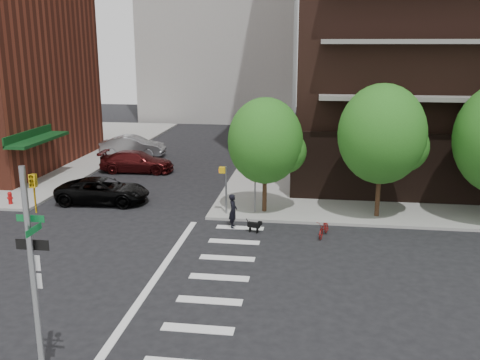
# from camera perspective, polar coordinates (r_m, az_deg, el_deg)

# --- Properties ---
(ground) EXTENTS (120.00, 120.00, 0.00)m
(ground) POSITION_cam_1_polar(r_m,az_deg,el_deg) (22.32, -9.95, -9.78)
(ground) COLOR black
(ground) RESTS_ON ground
(crosswalk) EXTENTS (3.85, 13.00, 0.01)m
(crosswalk) POSITION_cam_1_polar(r_m,az_deg,el_deg) (21.78, -4.32, -10.21)
(crosswalk) COLOR silver
(crosswalk) RESTS_ON ground
(tree_a) EXTENTS (4.00, 4.00, 5.90)m
(tree_a) POSITION_cam_1_polar(r_m,az_deg,el_deg) (28.40, 2.70, 4.19)
(tree_a) COLOR #301E11
(tree_a) RESTS_ON sidewalk_ne
(tree_b) EXTENTS (4.50, 4.50, 6.65)m
(tree_b) POSITION_cam_1_polar(r_m,az_deg,el_deg) (28.41, 14.90, 4.75)
(tree_b) COLOR #301E11
(tree_b) RESTS_ON sidewalk_ne
(traffic_signal) EXTENTS (0.90, 0.75, 6.00)m
(traffic_signal) POSITION_cam_1_polar(r_m,az_deg,el_deg) (15.15, -20.91, -11.41)
(traffic_signal) COLOR slate
(traffic_signal) RESTS_ON sidewalk_s
(pedestrian_signal) EXTENTS (2.18, 0.67, 2.60)m
(pedestrian_signal) POSITION_cam_1_polar(r_m,az_deg,el_deg) (28.50, -0.83, -0.26)
(pedestrian_signal) COLOR slate
(pedestrian_signal) RESTS_ON sidewalk_ne
(fire_hydrant) EXTENTS (0.24, 0.24, 0.73)m
(fire_hydrant) POSITION_cam_1_polar(r_m,az_deg,el_deg) (33.15, -23.33, -1.70)
(fire_hydrant) COLOR #A50C0C
(fire_hydrant) RESTS_ON sidewalk_nw
(parked_car_black) EXTENTS (2.64, 5.39, 1.47)m
(parked_car_black) POSITION_cam_1_polar(r_m,az_deg,el_deg) (32.09, -14.39, -1.12)
(parked_car_black) COLOR black
(parked_car_black) RESTS_ON ground
(parked_car_maroon) EXTENTS (2.39, 5.40, 1.54)m
(parked_car_maroon) POSITION_cam_1_polar(r_m,az_deg,el_deg) (39.35, -10.94, 1.94)
(parked_car_maroon) COLOR #470F10
(parked_car_maroon) RESTS_ON ground
(parked_car_silver) EXTENTS (2.11, 5.31, 1.72)m
(parked_car_silver) POSITION_cam_1_polar(r_m,az_deg,el_deg) (44.95, -11.36, 3.57)
(parked_car_silver) COLOR #919397
(parked_car_silver) RESTS_ON ground
(scooter) EXTENTS (0.93, 1.64, 0.82)m
(scooter) POSITION_cam_1_polar(r_m,az_deg,el_deg) (26.13, 8.94, -5.13)
(scooter) COLOR maroon
(scooter) RESTS_ON ground
(dog_walker) EXTENTS (0.66, 0.45, 1.75)m
(dog_walker) POSITION_cam_1_polar(r_m,az_deg,el_deg) (26.90, -0.75, -3.33)
(dog_walker) COLOR black
(dog_walker) RESTS_ON ground
(dog) EXTENTS (0.74, 0.39, 0.62)m
(dog) POSITION_cam_1_polar(r_m,az_deg,el_deg) (26.36, 1.56, -4.82)
(dog) COLOR black
(dog) RESTS_ON ground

